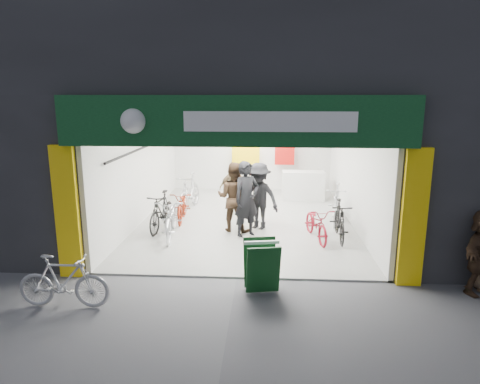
# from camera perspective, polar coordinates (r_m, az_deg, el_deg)

# --- Properties ---
(ground) EXTENTS (60.00, 60.00, 0.00)m
(ground) POSITION_cam_1_polar(r_m,az_deg,el_deg) (8.50, -0.48, -11.49)
(ground) COLOR #56565B
(ground) RESTS_ON ground
(building) EXTENTS (17.00, 10.27, 8.00)m
(building) POSITION_cam_1_polar(r_m,az_deg,el_deg) (12.75, 5.40, 16.40)
(building) COLOR #232326
(building) RESTS_ON ground
(bike_left_front) EXTENTS (0.92, 2.03, 1.03)m
(bike_left_front) POSITION_cam_1_polar(r_m,az_deg,el_deg) (10.84, -9.11, -3.34)
(bike_left_front) COLOR silver
(bike_left_front) RESTS_ON ground
(bike_left_midfront) EXTENTS (0.68, 1.76, 1.03)m
(bike_left_midfront) POSITION_cam_1_polar(r_m,az_deg,el_deg) (11.41, -10.41, -2.58)
(bike_left_midfront) COLOR black
(bike_left_midfront) RESTS_ON ground
(bike_left_midback) EXTENTS (0.71, 1.71, 0.88)m
(bike_left_midback) POSITION_cam_1_polar(r_m,az_deg,el_deg) (12.21, -7.65, -1.83)
(bike_left_midback) COLOR maroon
(bike_left_midback) RESTS_ON ground
(bike_left_back) EXTENTS (0.79, 1.98, 1.16)m
(bike_left_back) POSITION_cam_1_polar(r_m,az_deg,el_deg) (13.28, -6.72, -0.01)
(bike_left_back) COLOR #ACADB1
(bike_left_back) RESTS_ON ground
(bike_right_front) EXTENTS (0.52, 1.65, 0.98)m
(bike_right_front) POSITION_cam_1_polar(r_m,az_deg,el_deg) (10.77, 13.14, -3.76)
(bike_right_front) COLOR black
(bike_right_front) RESTS_ON ground
(bike_right_mid) EXTENTS (0.87, 1.72, 0.86)m
(bike_right_mid) POSITION_cam_1_polar(r_m,az_deg,el_deg) (10.66, 10.17, -4.13)
(bike_right_mid) COLOR maroon
(bike_right_mid) RESTS_ON ground
(bike_right_back) EXTENTS (0.87, 1.89, 1.09)m
(bike_right_back) POSITION_cam_1_polar(r_m,az_deg,el_deg) (12.13, 12.71, -1.62)
(bike_right_back) COLOR silver
(bike_right_back) RESTS_ON ground
(parked_bike) EXTENTS (1.55, 0.45, 0.93)m
(parked_bike) POSITION_cam_1_polar(r_m,az_deg,el_deg) (7.85, -22.48, -10.94)
(parked_bike) COLOR #B8B9BD
(parked_bike) RESTS_ON ground
(customer_a) EXTENTS (0.84, 0.78, 1.93)m
(customer_a) POSITION_cam_1_polar(r_m,az_deg,el_deg) (10.61, 0.89, -1.04)
(customer_a) COLOR black
(customer_a) RESTS_ON ground
(customer_b) EXTENTS (1.02, 0.87, 1.84)m
(customer_b) POSITION_cam_1_polar(r_m,az_deg,el_deg) (11.04, -0.84, -0.73)
(customer_b) COLOR #3D2A1C
(customer_b) RESTS_ON ground
(customer_c) EXTENTS (1.34, 1.13, 1.79)m
(customer_c) POSITION_cam_1_polar(r_m,az_deg,el_deg) (11.21, 2.49, -0.65)
(customer_c) COLOR black
(customer_c) RESTS_ON ground
(customer_d) EXTENTS (0.94, 0.43, 1.58)m
(customer_d) POSITION_cam_1_polar(r_m,az_deg,el_deg) (12.68, -0.70, 0.45)
(customer_d) COLOR olive
(customer_d) RESTS_ON ground
(sandwich_board) EXTENTS (0.70, 0.71, 0.93)m
(sandwich_board) POSITION_cam_1_polar(r_m,az_deg,el_deg) (7.82, 2.89, -9.66)
(sandwich_board) COLOR #0F3F18
(sandwich_board) RESTS_ON ground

